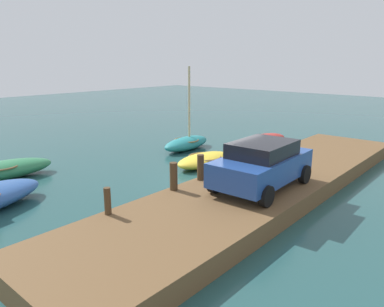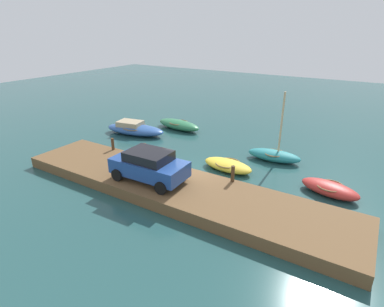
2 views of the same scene
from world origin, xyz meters
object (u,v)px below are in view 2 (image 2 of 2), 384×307
(rowboat_yellow, at_px, (228,165))
(mooring_post_mid_east, at_px, (163,156))
(rowboat_teal, at_px, (274,155))
(mooring_post_mid_west, at_px, (144,151))
(dinghy_red, at_px, (330,189))
(rowboat_green, at_px, (179,125))
(mooring_post_west, at_px, (113,144))
(parked_car, at_px, (149,165))
(motorboat_blue, at_px, (135,129))
(mooring_post_east, at_px, (233,174))

(rowboat_yellow, relative_size, mooring_post_mid_east, 3.47)
(rowboat_teal, bearing_deg, mooring_post_mid_west, -144.64)
(dinghy_red, relative_size, mooring_post_mid_west, 3.36)
(rowboat_green, bearing_deg, mooring_post_west, -84.11)
(mooring_post_mid_east, bearing_deg, mooring_post_mid_west, 180.00)
(mooring_post_west, bearing_deg, parked_car, -23.72)
(mooring_post_mid_east, bearing_deg, dinghy_red, 15.18)
(rowboat_yellow, xyz_separation_m, dinghy_red, (5.68, 0.09, 0.03))
(mooring_post_west, bearing_deg, rowboat_teal, 29.64)
(rowboat_teal, height_order, dinghy_red, rowboat_teal)
(rowboat_teal, height_order, mooring_post_mid_west, rowboat_teal)
(rowboat_yellow, distance_m, parked_car, 5.09)
(rowboat_yellow, bearing_deg, mooring_post_mid_east, -138.08)
(rowboat_teal, xyz_separation_m, mooring_post_mid_east, (-4.97, -5.11, 0.68))
(rowboat_teal, xyz_separation_m, rowboat_green, (-8.86, 2.26, -0.01))
(parked_car, bearing_deg, rowboat_green, 114.31)
(rowboat_teal, relative_size, motorboat_blue, 0.86)
(rowboat_yellow, distance_m, mooring_post_east, 2.75)
(motorboat_blue, relative_size, mooring_post_east, 5.98)
(dinghy_red, bearing_deg, mooring_post_mid_west, -155.13)
(motorboat_blue, bearing_deg, rowboat_teal, -6.65)
(mooring_post_mid_east, bearing_deg, parked_car, -71.57)
(rowboat_teal, bearing_deg, rowboat_green, 162.24)
(rowboat_teal, distance_m, mooring_post_mid_east, 7.16)
(rowboat_teal, distance_m, mooring_post_west, 10.35)
(rowboat_yellow, bearing_deg, parked_car, -113.47)
(mooring_post_east, bearing_deg, mooring_post_mid_west, 180.00)
(dinghy_red, height_order, mooring_post_mid_west, mooring_post_mid_west)
(rowboat_green, height_order, mooring_post_mid_west, mooring_post_mid_west)
(dinghy_red, xyz_separation_m, mooring_post_mid_west, (-10.13, -2.37, 0.73))
(motorboat_blue, distance_m, mooring_post_mid_west, 6.51)
(rowboat_green, bearing_deg, motorboat_blue, -120.19)
(rowboat_yellow, distance_m, mooring_post_west, 7.47)
(mooring_post_mid_east, distance_m, parked_car, 2.21)
(mooring_post_east, bearing_deg, motorboat_blue, 157.30)
(motorboat_blue, xyz_separation_m, rowboat_yellow, (9.19, -2.12, -0.15))
(mooring_post_mid_west, bearing_deg, rowboat_teal, 38.82)
(motorboat_blue, xyz_separation_m, mooring_post_mid_east, (6.12, -4.41, 0.62))
(rowboat_teal, relative_size, rowboat_yellow, 1.38)
(mooring_post_mid_east, bearing_deg, rowboat_teal, 45.78)
(rowboat_teal, distance_m, rowboat_green, 9.15)
(rowboat_teal, relative_size, rowboat_green, 1.04)
(motorboat_blue, xyz_separation_m, parked_car, (6.81, -6.47, 0.98))
(rowboat_yellow, bearing_deg, rowboat_green, 149.04)
(motorboat_blue, height_order, mooring_post_east, mooring_post_east)
(mooring_post_mid_east, distance_m, mooring_post_east, 4.41)
(rowboat_green, relative_size, parked_car, 1.08)
(rowboat_yellow, distance_m, mooring_post_mid_west, 5.06)
(rowboat_teal, height_order, motorboat_blue, rowboat_teal)
(rowboat_yellow, bearing_deg, mooring_post_west, -156.90)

